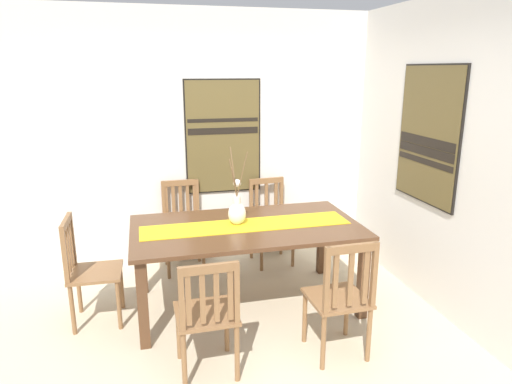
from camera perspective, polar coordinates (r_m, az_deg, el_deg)
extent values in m
cube|color=beige|center=(3.77, -1.49, -18.92)|extent=(6.40, 6.40, 0.03)
cube|color=silver|center=(5.01, -6.27, 6.49)|extent=(6.40, 0.12, 2.70)
cube|color=silver|center=(4.03, 25.17, 3.04)|extent=(0.12, 6.40, 2.70)
cube|color=#51331E|center=(4.04, -1.22, -4.42)|extent=(1.99, 1.09, 0.03)
cube|color=#51331E|center=(3.68, -13.91, -13.43)|extent=(0.08, 0.08, 0.73)
cube|color=#51331E|center=(4.08, 13.20, -10.44)|extent=(0.08, 0.08, 0.73)
cube|color=#51331E|center=(4.52, -14.04, -7.85)|extent=(0.08, 0.08, 0.73)
cube|color=#51331E|center=(4.85, 8.21, -5.94)|extent=(0.08, 0.08, 0.73)
cube|color=gold|center=(4.03, -1.22, -4.15)|extent=(1.83, 0.36, 0.01)
ellipsoid|color=silver|center=(4.03, -2.37, -2.72)|extent=(0.16, 0.13, 0.20)
cylinder|color=silver|center=(3.99, -2.39, -1.03)|extent=(0.07, 0.07, 0.07)
cylinder|color=brown|center=(3.91, -2.73, 1.22)|extent=(0.07, 0.09, 0.28)
cylinder|color=brown|center=(3.90, -1.75, 2.17)|extent=(0.09, 0.09, 0.41)
cylinder|color=brown|center=(3.95, -2.81, 2.53)|extent=(0.05, 0.07, 0.43)
cylinder|color=brown|center=(3.92, -2.85, 1.75)|extent=(0.08, 0.04, 0.34)
sphere|color=white|center=(4.00, -2.37, 1.10)|extent=(0.07, 0.07, 0.07)
cube|color=brown|center=(3.32, -6.26, -14.80)|extent=(0.43, 0.43, 0.03)
cylinder|color=brown|center=(3.57, -9.60, -16.84)|extent=(0.04, 0.04, 0.43)
cylinder|color=brown|center=(3.61, -3.68, -16.25)|extent=(0.04, 0.04, 0.43)
cylinder|color=brown|center=(3.27, -8.93, -20.12)|extent=(0.04, 0.04, 0.43)
cylinder|color=brown|center=(3.32, -2.37, -19.40)|extent=(0.04, 0.04, 0.43)
cube|color=brown|center=(3.02, -9.27, -13.07)|extent=(0.04, 0.04, 0.44)
cube|color=brown|center=(3.07, -2.42, -12.40)|extent=(0.04, 0.04, 0.44)
cube|color=brown|center=(2.96, -5.91, -9.50)|extent=(0.38, 0.04, 0.06)
cube|color=brown|center=(3.03, -8.43, -13.24)|extent=(0.04, 0.02, 0.35)
cube|color=brown|center=(3.04, -6.68, -13.08)|extent=(0.04, 0.02, 0.35)
cube|color=brown|center=(3.05, -4.94, -12.91)|extent=(0.04, 0.02, 0.35)
cube|color=brown|center=(3.07, -3.22, -12.73)|extent=(0.04, 0.02, 0.35)
cube|color=brown|center=(4.90, -9.03, -4.75)|extent=(0.42, 0.42, 0.03)
cylinder|color=brown|center=(4.83, -6.56, -7.85)|extent=(0.04, 0.04, 0.43)
cylinder|color=brown|center=(4.80, -10.86, -8.18)|extent=(0.04, 0.04, 0.43)
cylinder|color=brown|center=(5.16, -7.12, -6.33)|extent=(0.04, 0.04, 0.43)
cylinder|color=brown|center=(5.14, -11.13, -6.63)|extent=(0.04, 0.04, 0.43)
cube|color=brown|center=(5.02, -7.32, -1.12)|extent=(0.04, 0.04, 0.49)
cube|color=brown|center=(4.99, -11.42, -1.39)|extent=(0.04, 0.04, 0.49)
cube|color=brown|center=(4.94, -9.47, 1.13)|extent=(0.38, 0.03, 0.06)
cube|color=brown|center=(5.02, -7.63, -1.31)|extent=(0.04, 0.02, 0.40)
cube|color=brown|center=(5.01, -8.49, -1.36)|extent=(0.04, 0.02, 0.40)
cube|color=brown|center=(5.00, -9.36, -1.42)|extent=(0.04, 0.02, 0.40)
cube|color=brown|center=(5.00, -10.22, -1.48)|extent=(0.04, 0.02, 0.40)
cube|color=brown|center=(4.99, -11.09, -1.54)|extent=(0.04, 0.02, 0.40)
cube|color=brown|center=(3.54, 10.06, -12.88)|extent=(0.43, 0.43, 0.03)
cylinder|color=brown|center=(3.73, 6.08, -15.19)|extent=(0.04, 0.04, 0.43)
cylinder|color=brown|center=(3.86, 11.22, -14.27)|extent=(0.04, 0.04, 0.43)
cylinder|color=brown|center=(3.45, 8.37, -18.04)|extent=(0.04, 0.04, 0.43)
cylinder|color=brown|center=(3.59, 13.87, -16.88)|extent=(0.04, 0.04, 0.43)
cube|color=brown|center=(3.20, 8.78, -10.84)|extent=(0.04, 0.04, 0.49)
cube|color=brown|center=(3.36, 14.48, -9.90)|extent=(0.04, 0.04, 0.49)
cube|color=brown|center=(3.19, 11.91, -6.90)|extent=(0.38, 0.04, 0.06)
cube|color=brown|center=(3.24, 9.86, -10.91)|extent=(0.04, 0.02, 0.40)
cube|color=brown|center=(3.28, 11.69, -10.61)|extent=(0.04, 0.02, 0.40)
cube|color=brown|center=(3.33, 13.46, -10.31)|extent=(0.04, 0.02, 0.40)
cube|color=brown|center=(4.11, -19.32, -9.43)|extent=(0.43, 0.43, 0.03)
cylinder|color=brown|center=(4.35, -16.41, -11.11)|extent=(0.04, 0.04, 0.43)
cylinder|color=brown|center=(4.03, -16.70, -13.34)|extent=(0.04, 0.04, 0.43)
cylinder|color=brown|center=(4.40, -21.18, -11.27)|extent=(0.04, 0.04, 0.43)
cylinder|color=brown|center=(4.08, -21.89, -13.48)|extent=(0.04, 0.04, 0.43)
cube|color=brown|center=(4.22, -21.93, -5.42)|extent=(0.04, 0.04, 0.47)
cube|color=brown|center=(3.88, -22.72, -7.25)|extent=(0.04, 0.04, 0.47)
cube|color=brown|center=(3.98, -22.60, -3.52)|extent=(0.04, 0.38, 0.06)
cube|color=brown|center=(4.18, -21.99, -5.82)|extent=(0.02, 0.04, 0.38)
cube|color=brown|center=(4.10, -22.19, -6.26)|extent=(0.02, 0.04, 0.38)
cube|color=brown|center=(4.01, -22.39, -6.73)|extent=(0.02, 0.04, 0.38)
cube|color=brown|center=(3.93, -22.60, -7.21)|extent=(0.02, 0.04, 0.38)
cube|color=brown|center=(5.03, 1.99, -4.04)|extent=(0.45, 0.45, 0.03)
cylinder|color=brown|center=(5.01, 4.62, -6.92)|extent=(0.04, 0.04, 0.43)
cylinder|color=brown|center=(4.90, 0.70, -7.44)|extent=(0.04, 0.04, 0.43)
cylinder|color=brown|center=(5.33, 3.13, -5.55)|extent=(0.04, 0.04, 0.43)
cylinder|color=brown|center=(5.21, -0.59, -6.00)|extent=(0.04, 0.04, 0.43)
cube|color=brown|center=(5.19, 3.16, -0.61)|extent=(0.04, 0.04, 0.47)
cube|color=brown|center=(5.07, -0.63, -0.96)|extent=(0.04, 0.04, 0.47)
cube|color=brown|center=(5.07, 1.30, 1.42)|extent=(0.38, 0.06, 0.06)
cube|color=brown|center=(5.17, 2.48, -0.84)|extent=(0.04, 0.02, 0.38)
cube|color=brown|center=(5.13, 1.28, -0.95)|extent=(0.04, 0.02, 0.38)
cube|color=brown|center=(5.09, 0.07, -1.06)|extent=(0.04, 0.02, 0.38)
cube|color=black|center=(4.97, -4.13, 6.89)|extent=(0.82, 0.04, 1.22)
cube|color=brown|center=(4.95, -4.09, 6.85)|extent=(0.79, 0.01, 1.19)
cube|color=black|center=(4.92, -4.12, 8.91)|extent=(0.76, 0.00, 0.04)
cube|color=black|center=(4.94, -4.09, 7.60)|extent=(0.76, 0.00, 0.07)
cube|color=black|center=(4.35, 20.76, 6.66)|extent=(0.04, 0.87, 1.22)
cube|color=brown|center=(4.34, 20.52, 6.66)|extent=(0.01, 0.84, 1.19)
cube|color=black|center=(4.37, 20.19, 3.62)|extent=(0.00, 0.81, 0.05)
cube|color=black|center=(4.36, 20.29, 4.79)|extent=(0.00, 0.81, 0.08)
cube|color=black|center=(4.34, 20.40, 5.90)|extent=(0.00, 0.81, 0.08)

